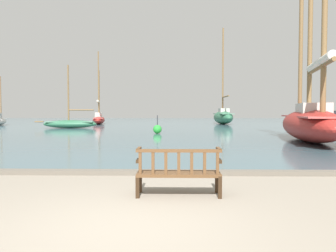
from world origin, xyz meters
name	(u,v)px	position (x,y,z in m)	size (l,w,h in m)	color
ground_plane	(125,227)	(0.00, 0.00, 0.00)	(160.00, 160.00, 0.00)	gray
harbor_water	(170,123)	(0.00, 44.00, 0.04)	(100.00, 80.00, 0.08)	#476670
quay_edge_kerb	(148,172)	(0.00, 3.85, 0.06)	(40.00, 0.30, 0.12)	#675F54
park_bench	(179,171)	(0.77, 1.74, 0.47)	(1.60, 0.52, 0.92)	#322113
sailboat_far_port	(310,120)	(7.89, 13.12, 1.18)	(4.47, 12.06, 11.94)	maroon
sailboat_far_starboard	(70,123)	(-9.54, 27.11, 0.55)	(5.99, 1.77, 6.12)	#2D6647
sailboat_nearest_port	(223,116)	(7.00, 38.74, 1.09)	(2.28, 8.89, 12.59)	#2D6647
sailboat_outer_port	(99,118)	(-9.37, 38.37, 0.82)	(2.78, 6.82, 9.52)	maroon
channel_buoy	(157,129)	(-0.58, 18.99, 0.40)	(0.62, 0.62, 1.32)	green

